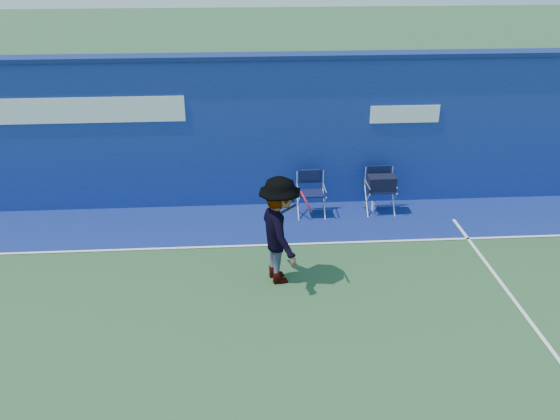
{
  "coord_description": "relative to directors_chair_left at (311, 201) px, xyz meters",
  "views": [
    {
      "loc": [
        0.33,
        -6.3,
        5.23
      ],
      "look_at": [
        0.94,
        2.6,
        1.0
      ],
      "focal_mm": 38.0,
      "sensor_mm": 36.0,
      "label": 1
    }
  ],
  "objects": [
    {
      "name": "stadium_wall",
      "position": [
        -1.69,
        0.76,
        1.25
      ],
      "size": [
        24.0,
        0.5,
        3.08
      ],
      "color": "navy",
      "rests_on": "ground"
    },
    {
      "name": "ground",
      "position": [
        -1.69,
        -4.44,
        -0.3
      ],
      "size": [
        80.0,
        80.0,
        0.0
      ],
      "primitive_type": "plane",
      "color": "#294E2C",
      "rests_on": "ground"
    },
    {
      "name": "directors_chair_right",
      "position": [
        1.41,
        0.04,
        0.09
      ],
      "size": [
        0.55,
        0.49,
        0.92
      ],
      "color": "silver",
      "rests_on": "ground"
    },
    {
      "name": "water_bottle",
      "position": [
        1.29,
        0.07,
        -0.18
      ],
      "size": [
        0.07,
        0.07,
        0.23
      ],
      "primitive_type": "cylinder",
      "color": "silver",
      "rests_on": "ground"
    },
    {
      "name": "out_of_bounds_strip",
      "position": [
        -1.69,
        -0.34,
        -0.29
      ],
      "size": [
        24.0,
        1.8,
        0.01
      ],
      "primitive_type": "cube",
      "color": "navy",
      "rests_on": "ground"
    },
    {
      "name": "tennis_player",
      "position": [
        -0.79,
        -2.39,
        0.61
      ],
      "size": [
        0.98,
        1.29,
        1.8
      ],
      "color": "#EA4738",
      "rests_on": "ground"
    },
    {
      "name": "court_lines",
      "position": [
        -1.69,
        -3.84,
        -0.28
      ],
      "size": [
        24.0,
        12.0,
        0.01
      ],
      "color": "white",
      "rests_on": "out_of_bounds_strip"
    },
    {
      "name": "directors_chair_left",
      "position": [
        0.0,
        0.0,
        0.0
      ],
      "size": [
        0.53,
        0.49,
        0.9
      ],
      "color": "silver",
      "rests_on": "ground"
    }
  ]
}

